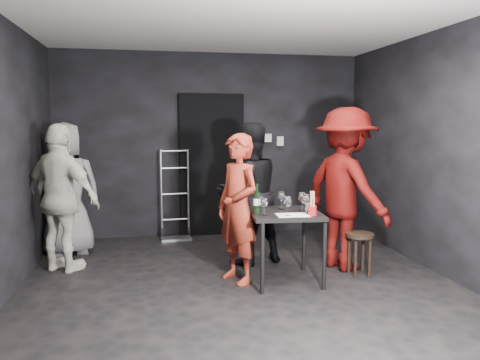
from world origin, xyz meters
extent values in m
cube|color=black|center=(0.00, 0.00, 0.00)|extent=(4.50, 5.00, 0.02)
cube|color=silver|center=(0.00, 0.00, 2.70)|extent=(4.50, 5.00, 0.02)
cube|color=black|center=(0.00, 2.50, 1.35)|extent=(4.50, 0.04, 2.70)
cube|color=black|center=(0.00, -2.50, 1.35)|extent=(4.50, 0.04, 2.70)
cube|color=black|center=(2.25, 0.00, 1.35)|extent=(0.04, 5.00, 2.70)
cube|color=black|center=(0.00, 2.44, 1.05)|extent=(0.95, 0.10, 2.10)
cube|color=#B7B7B2|center=(0.85, 2.45, 1.45)|extent=(0.12, 0.06, 0.12)
cube|color=#B7B7B2|center=(1.05, 2.45, 1.40)|extent=(0.10, 0.06, 0.14)
cylinder|color=#B2B2B7|center=(-0.75, 2.34, 0.65)|extent=(0.03, 0.03, 1.30)
cylinder|color=#B2B2B7|center=(-0.36, 2.34, 0.65)|extent=(0.03, 0.03, 1.30)
cube|color=#B2B2B7|center=(-0.56, 2.21, 0.01)|extent=(0.43, 0.24, 0.03)
cylinder|color=black|center=(-0.75, 2.37, 0.08)|extent=(0.04, 0.16, 0.16)
cylinder|color=black|center=(-0.36, 2.37, 0.08)|extent=(0.04, 0.16, 0.16)
cube|color=black|center=(0.48, 0.19, 0.73)|extent=(0.72, 0.72, 0.04)
cylinder|color=black|center=(0.16, -0.13, 0.35)|extent=(0.04, 0.04, 0.71)
cylinder|color=black|center=(0.80, -0.13, 0.35)|extent=(0.04, 0.04, 0.71)
cylinder|color=black|center=(0.16, 0.51, 0.35)|extent=(0.04, 0.04, 0.71)
cylinder|color=black|center=(0.80, 0.51, 0.35)|extent=(0.04, 0.04, 0.71)
cylinder|color=#31231A|center=(1.35, 0.24, 0.45)|extent=(0.31, 0.31, 0.04)
cylinder|color=#31231A|center=(1.44, 0.32, 0.21)|extent=(0.04, 0.04, 0.41)
cylinder|color=#31231A|center=(1.27, 0.32, 0.21)|extent=(0.04, 0.04, 0.41)
cylinder|color=#31231A|center=(1.27, 0.16, 0.21)|extent=(0.04, 0.04, 0.41)
cylinder|color=#31231A|center=(1.44, 0.16, 0.21)|extent=(0.04, 0.04, 0.41)
imported|color=maroon|center=(0.00, 0.29, 0.82)|extent=(0.62, 0.71, 1.64)
imported|color=black|center=(0.25, 0.92, 0.94)|extent=(1.02, 0.73, 1.88)
imported|color=#400604|center=(1.29, 0.52, 1.14)|extent=(1.20, 1.62, 2.28)
imported|color=silver|center=(-1.88, 1.01, 0.93)|extent=(1.20, 1.04, 1.87)
imported|color=slate|center=(-1.94, 1.70, 0.95)|extent=(1.02, 0.72, 1.90)
cube|color=white|center=(0.50, 0.00, 0.75)|extent=(0.33, 0.23, 0.00)
cylinder|color=black|center=(0.17, 0.17, 0.86)|extent=(0.07, 0.07, 0.22)
cylinder|color=black|center=(0.17, 0.17, 1.01)|extent=(0.03, 0.03, 0.09)
cylinder|color=white|center=(0.17, 0.17, 0.87)|extent=(0.07, 0.07, 0.07)
cylinder|color=maroon|center=(0.70, -0.04, 0.80)|extent=(0.09, 0.09, 0.09)
camera|label=1|loc=(-0.88, -4.45, 1.67)|focal=35.00mm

